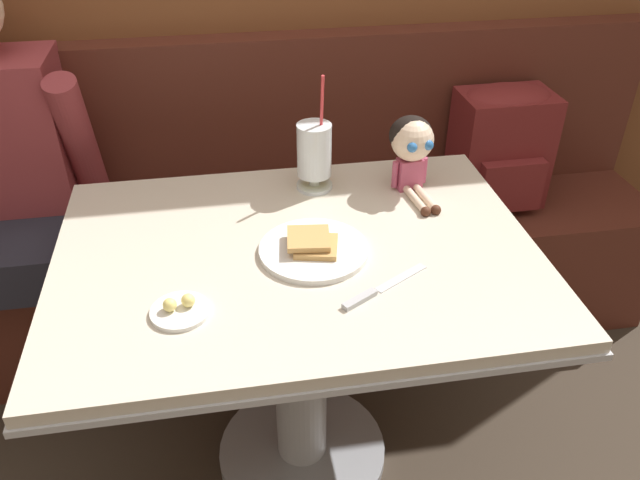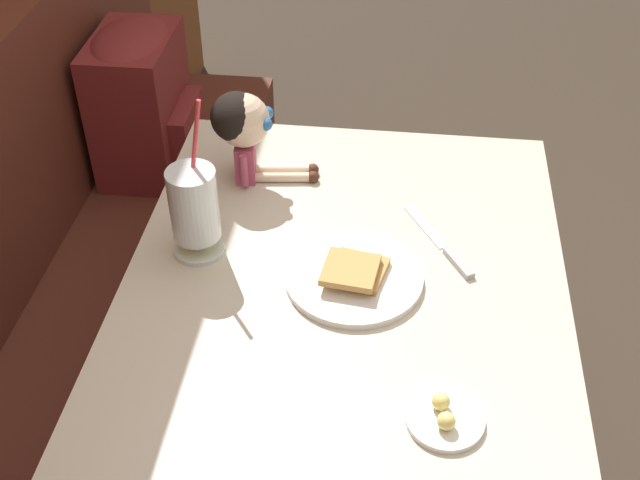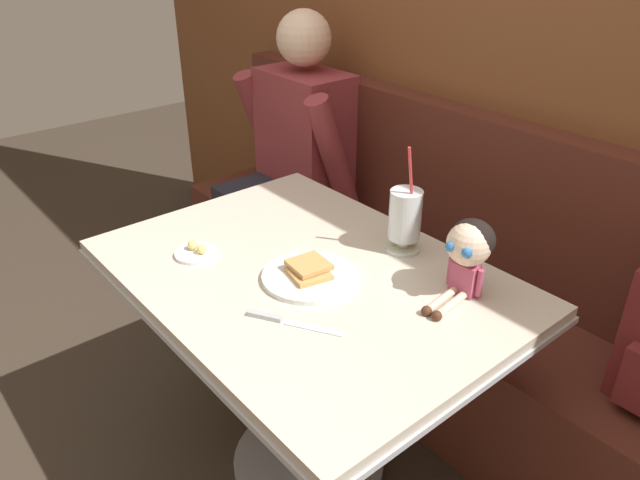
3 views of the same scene
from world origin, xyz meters
name	(u,v)px [view 1 (image 1 of 3)]	position (x,y,z in m)	size (l,w,h in m)	color
booth_bench	(275,245)	(0.00, 0.81, 0.33)	(2.60, 0.48, 1.00)	#512319
diner_table	(299,315)	(0.00, 0.18, 0.54)	(1.11, 0.81, 0.74)	beige
toast_plate	(313,248)	(0.03, 0.16, 0.75)	(0.25, 0.25, 0.04)	white
milkshake_glass	(314,153)	(0.09, 0.46, 0.84)	(0.10, 0.10, 0.32)	silver
butter_saucer	(180,309)	(-0.26, 0.00, 0.75)	(0.12, 0.12, 0.04)	white
butter_knife	(372,293)	(0.13, -0.01, 0.74)	(0.21, 0.14, 0.01)	silver
seated_doll	(412,144)	(0.33, 0.42, 0.87)	(0.12, 0.22, 0.20)	#B74C6B
backpack	(501,144)	(0.76, 0.78, 0.66)	(0.30, 0.25, 0.41)	maroon
diner_patron	(1,160)	(-0.78, 0.76, 0.74)	(0.55, 0.48, 0.81)	maroon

